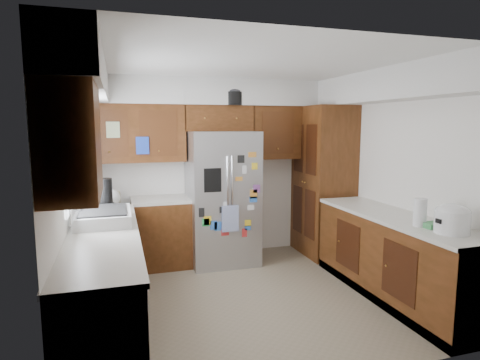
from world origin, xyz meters
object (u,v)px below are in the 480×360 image
rice_cooker (452,218)px  paper_towel (420,212)px  fridge (222,198)px  pantry (323,181)px

rice_cooker → paper_towel: bearing=109.0°
paper_towel → fridge: bearing=123.3°
fridge → rice_cooker: fridge is taller
fridge → paper_towel: bearing=-56.7°
pantry → rice_cooker: 2.37m
fridge → pantry: bearing=-2.1°
paper_towel → pantry: bearing=87.2°
rice_cooker → pantry: bearing=90.0°
rice_cooker → paper_towel: paper_towel is taller
pantry → rice_cooker: pantry is taller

